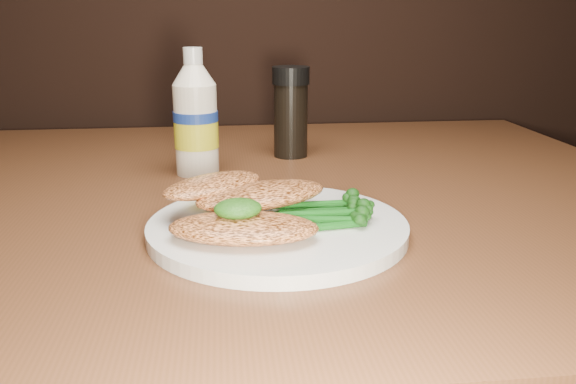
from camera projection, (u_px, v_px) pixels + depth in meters
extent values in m
cylinder|color=white|center=(278.00, 228.00, 0.56)|extent=(0.24, 0.24, 0.01)
ellipsoid|color=#FB904F|center=(243.00, 228.00, 0.51)|extent=(0.14, 0.09, 0.02)
ellipsoid|color=#FB904F|center=(262.00, 195.00, 0.57)|extent=(0.15, 0.11, 0.02)
ellipsoid|color=#FB904F|center=(213.00, 185.00, 0.58)|extent=(0.12, 0.11, 0.02)
ellipsoid|color=black|center=(238.00, 208.00, 0.51)|extent=(0.05, 0.05, 0.02)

